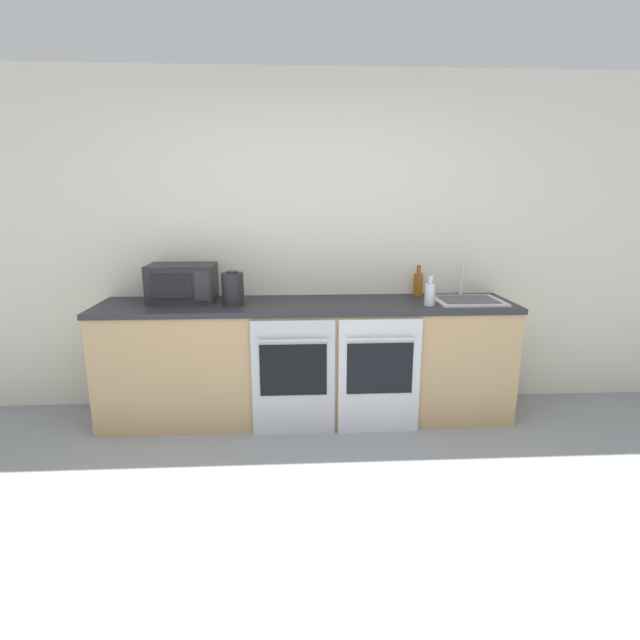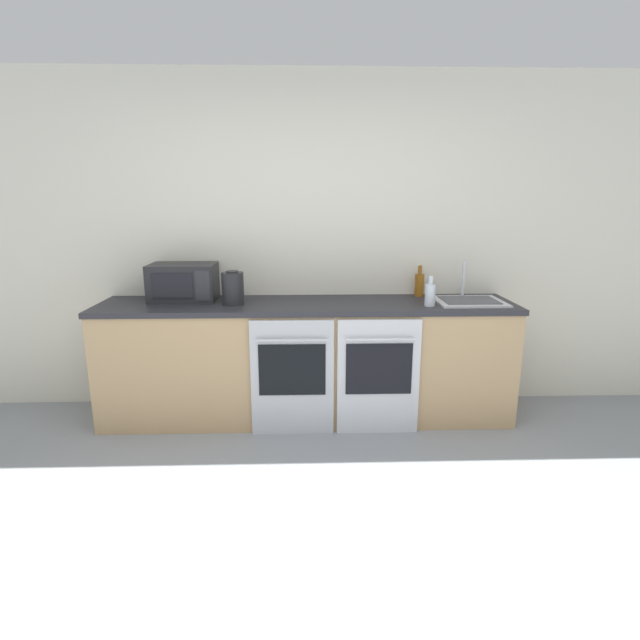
% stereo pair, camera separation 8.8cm
% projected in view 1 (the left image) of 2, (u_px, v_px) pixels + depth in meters
% --- Properties ---
extents(ground_plane, '(16.00, 16.00, 0.00)m').
position_uv_depth(ground_plane, '(322.00, 606.00, 2.09)').
color(ground_plane, gray).
extents(wall_back, '(10.00, 0.06, 2.60)m').
position_uv_depth(wall_back, '(305.00, 245.00, 3.96)').
color(wall_back, silver).
rests_on(wall_back, ground_plane).
extents(counter_back, '(3.10, 0.64, 0.90)m').
position_uv_depth(counter_back, '(307.00, 360.00, 3.83)').
color(counter_back, tan).
rests_on(counter_back, ground_plane).
extents(oven_left, '(0.59, 0.06, 0.85)m').
position_uv_depth(oven_left, '(293.00, 378.00, 3.52)').
color(oven_left, '#B7BABF').
rests_on(oven_left, ground_plane).
extents(oven_right, '(0.59, 0.06, 0.85)m').
position_uv_depth(oven_right, '(379.00, 376.00, 3.55)').
color(oven_right, silver).
rests_on(oven_right, ground_plane).
extents(microwave, '(0.49, 0.33, 0.28)m').
position_uv_depth(microwave, '(182.00, 283.00, 3.76)').
color(microwave, '#232326').
rests_on(microwave, counter_back).
extents(bottle_amber, '(0.07, 0.07, 0.25)m').
position_uv_depth(bottle_amber, '(418.00, 284.00, 3.96)').
color(bottle_amber, '#8C5114').
rests_on(bottle_amber, counter_back).
extents(bottle_clear, '(0.08, 0.08, 0.22)m').
position_uv_depth(bottle_clear, '(430.00, 294.00, 3.61)').
color(bottle_clear, silver).
rests_on(bottle_clear, counter_back).
extents(kettle, '(0.16, 0.16, 0.25)m').
position_uv_depth(kettle, '(233.00, 289.00, 3.63)').
color(kettle, '#232326').
rests_on(kettle, counter_back).
extents(sink, '(0.50, 0.42, 0.30)m').
position_uv_depth(sink, '(468.00, 299.00, 3.76)').
color(sink, silver).
rests_on(sink, counter_back).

